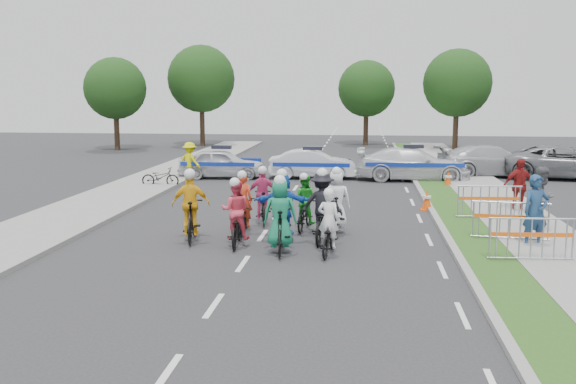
# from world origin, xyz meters

# --- Properties ---
(ground) EXTENTS (90.00, 90.00, 0.00)m
(ground) POSITION_xyz_m (0.00, 0.00, 0.00)
(ground) COLOR #28282B
(ground) RESTS_ON ground
(curb_right) EXTENTS (0.20, 60.00, 0.12)m
(curb_right) POSITION_xyz_m (5.10, 5.00, 0.06)
(curb_right) COLOR gray
(curb_right) RESTS_ON ground
(grass_strip) EXTENTS (1.20, 60.00, 0.11)m
(grass_strip) POSITION_xyz_m (5.80, 5.00, 0.06)
(grass_strip) COLOR #214716
(grass_strip) RESTS_ON ground
(sidewalk_right) EXTENTS (2.40, 60.00, 0.13)m
(sidewalk_right) POSITION_xyz_m (7.60, 5.00, 0.07)
(sidewalk_right) COLOR gray
(sidewalk_right) RESTS_ON ground
(sidewalk_left) EXTENTS (3.00, 60.00, 0.13)m
(sidewalk_left) POSITION_xyz_m (-6.50, 5.00, 0.07)
(sidewalk_left) COLOR gray
(sidewalk_left) RESTS_ON ground
(rider_0) EXTENTS (0.75, 1.70, 1.69)m
(rider_0) POSITION_xyz_m (1.95, 1.11, 0.56)
(rider_0) COLOR black
(rider_0) RESTS_ON ground
(rider_1) EXTENTS (0.88, 1.93, 1.99)m
(rider_1) POSITION_xyz_m (0.75, 1.12, 0.77)
(rider_1) COLOR black
(rider_1) RESTS_ON ground
(rider_2) EXTENTS (0.81, 1.83, 1.82)m
(rider_2) POSITION_xyz_m (-0.51, 1.76, 0.68)
(rider_2) COLOR black
(rider_2) RESTS_ON ground
(rider_3) EXTENTS (1.06, 1.96, 1.99)m
(rider_3) POSITION_xyz_m (-1.80, 2.13, 0.76)
(rider_3) COLOR black
(rider_3) RESTS_ON ground
(rider_4) EXTENTS (1.17, 2.02, 2.01)m
(rider_4) POSITION_xyz_m (1.70, 2.53, 0.77)
(rider_4) COLOR black
(rider_4) RESTS_ON ground
(rider_5) EXTENTS (1.60, 1.91, 1.98)m
(rider_5) POSITION_xyz_m (0.62, 2.49, 0.83)
(rider_5) COLOR black
(rider_5) RESTS_ON ground
(rider_6) EXTENTS (0.75, 1.81, 1.81)m
(rider_6) POSITION_xyz_m (-0.61, 3.32, 0.60)
(rider_6) COLOR black
(rider_6) RESTS_ON ground
(rider_7) EXTENTS (0.83, 1.85, 1.92)m
(rider_7) POSITION_xyz_m (2.04, 3.57, 0.74)
(rider_7) COLOR black
(rider_7) RESTS_ON ground
(rider_8) EXTENTS (0.77, 1.71, 1.69)m
(rider_8) POSITION_xyz_m (1.09, 3.95, 0.63)
(rider_8) COLOR black
(rider_8) RESTS_ON ground
(rider_9) EXTENTS (0.96, 1.77, 1.80)m
(rider_9) POSITION_xyz_m (-0.22, 4.58, 0.69)
(rider_9) COLOR black
(rider_9) RESTS_ON ground
(police_car_0) EXTENTS (4.12, 1.95, 1.36)m
(police_car_0) POSITION_xyz_m (-3.75, 14.77, 0.68)
(police_car_0) COLOR silver
(police_car_0) RESTS_ON ground
(police_car_1) EXTENTS (4.11, 1.65, 1.33)m
(police_car_1) POSITION_xyz_m (0.47, 15.12, 0.66)
(police_car_1) COLOR silver
(police_car_1) RESTS_ON ground
(police_car_2) EXTENTS (5.10, 2.13, 1.47)m
(police_car_2) POSITION_xyz_m (5.06, 14.98, 0.74)
(police_car_2) COLOR silver
(police_car_2) RESTS_ON ground
(civilian_sedan) EXTENTS (5.42, 2.94, 1.49)m
(civilian_sedan) POSITION_xyz_m (8.85, 16.79, 0.75)
(civilian_sedan) COLOR #B3B4B8
(civilian_sedan) RESTS_ON ground
(civilian_suv) EXTENTS (5.83, 3.32, 1.53)m
(civilian_suv) POSITION_xyz_m (12.09, 16.30, 0.77)
(civilian_suv) COLOR slate
(civilian_suv) RESTS_ON ground
(spectator_0) EXTENTS (0.80, 0.63, 1.92)m
(spectator_0) POSITION_xyz_m (7.20, 2.37, 0.96)
(spectator_0) COLOR navy
(spectator_0) RESTS_ON ground
(spectator_1) EXTENTS (1.16, 1.12, 1.89)m
(spectator_1) POSITION_xyz_m (7.92, 4.50, 0.94)
(spectator_1) COLOR #4F4F53
(spectator_1) RESTS_ON ground
(spectator_2) EXTENTS (1.15, 0.70, 1.83)m
(spectator_2) POSITION_xyz_m (7.93, 7.29, 0.92)
(spectator_2) COLOR maroon
(spectator_2) RESTS_ON ground
(marshal_hiviz) EXTENTS (1.28, 1.09, 1.73)m
(marshal_hiviz) POSITION_xyz_m (-5.06, 13.97, 0.86)
(marshal_hiviz) COLOR #D5D30B
(marshal_hiviz) RESTS_ON ground
(barrier_0) EXTENTS (2.02, 0.61, 1.12)m
(barrier_0) POSITION_xyz_m (6.70, 0.72, 0.56)
(barrier_0) COLOR #A5A8AD
(barrier_0) RESTS_ON ground
(barrier_1) EXTENTS (2.05, 0.75, 1.12)m
(barrier_1) POSITION_xyz_m (6.70, 2.87, 0.56)
(barrier_1) COLOR #A5A8AD
(barrier_1) RESTS_ON ground
(barrier_2) EXTENTS (2.03, 0.64, 1.12)m
(barrier_2) POSITION_xyz_m (6.70, 5.85, 0.56)
(barrier_2) COLOR #A5A8AD
(barrier_2) RESTS_ON ground
(cone_0) EXTENTS (0.40, 0.40, 0.70)m
(cone_0) POSITION_xyz_m (4.97, 7.53, 0.34)
(cone_0) COLOR #F24C0C
(cone_0) RESTS_ON ground
(cone_1) EXTENTS (0.40, 0.40, 0.70)m
(cone_1) POSITION_xyz_m (6.37, 12.98, 0.34)
(cone_1) COLOR #F24C0C
(cone_1) RESTS_ON ground
(parked_bike) EXTENTS (1.61, 0.63, 0.83)m
(parked_bike) POSITION_xyz_m (-5.73, 11.69, 0.42)
(parked_bike) COLOR black
(parked_bike) RESTS_ON ground
(tree_0) EXTENTS (4.20, 4.20, 6.30)m
(tree_0) POSITION_xyz_m (-14.00, 28.00, 4.19)
(tree_0) COLOR #382619
(tree_0) RESTS_ON ground
(tree_1) EXTENTS (4.55, 4.55, 6.82)m
(tree_1) POSITION_xyz_m (9.00, 30.00, 4.54)
(tree_1) COLOR #382619
(tree_1) RESTS_ON ground
(tree_3) EXTENTS (4.90, 4.90, 7.35)m
(tree_3) POSITION_xyz_m (-9.00, 32.00, 4.89)
(tree_3) COLOR #382619
(tree_3) RESTS_ON ground
(tree_4) EXTENTS (4.20, 4.20, 6.30)m
(tree_4) POSITION_xyz_m (3.00, 34.00, 4.19)
(tree_4) COLOR #382619
(tree_4) RESTS_ON ground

